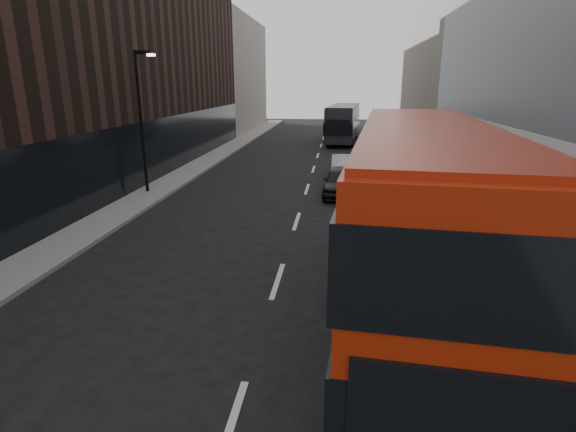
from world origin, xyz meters
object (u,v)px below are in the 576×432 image
(red_bus, at_px, (419,219))
(car_c, at_px, (377,153))
(street_lamp, at_px, (142,113))
(car_a, at_px, (341,181))
(grey_bus, at_px, (343,122))
(car_b, at_px, (343,167))

(red_bus, height_order, car_c, red_bus)
(street_lamp, height_order, red_bus, street_lamp)
(car_a, bearing_deg, grey_bus, 91.75)
(grey_bus, bearing_deg, car_c, -73.23)
(car_a, bearing_deg, car_c, 77.60)
(street_lamp, height_order, car_c, street_lamp)
(red_bus, xyz_separation_m, grey_bus, (-1.54, 35.14, -0.77))
(red_bus, relative_size, grey_bus, 1.08)
(street_lamp, bearing_deg, car_a, 5.20)
(grey_bus, bearing_deg, car_b, -84.97)
(grey_bus, xyz_separation_m, car_c, (2.47, -12.00, -1.17))
(red_bus, distance_m, car_c, 23.24)
(street_lamp, xyz_separation_m, car_b, (10.20, 5.41, -3.49))
(red_bus, relative_size, car_a, 2.82)
(red_bus, bearing_deg, car_b, 100.44)
(car_a, bearing_deg, red_bus, -80.13)
(car_c, bearing_deg, street_lamp, -143.83)
(street_lamp, relative_size, car_a, 1.63)
(car_b, bearing_deg, car_a, -92.76)
(grey_bus, relative_size, car_a, 2.61)
(grey_bus, relative_size, car_b, 2.67)
(red_bus, distance_m, grey_bus, 35.19)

